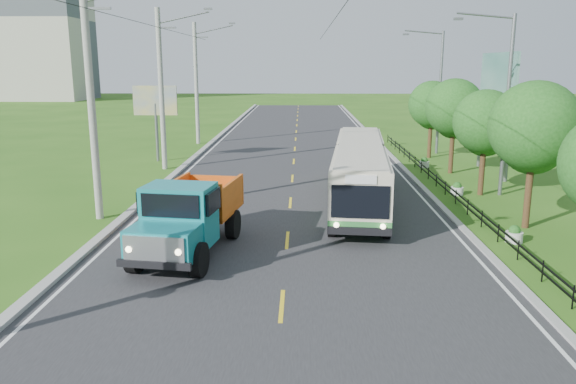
{
  "coord_description": "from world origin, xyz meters",
  "views": [
    {
      "loc": [
        0.52,
        -14.53,
        6.56
      ],
      "look_at": [
        0.03,
        6.03,
        1.9
      ],
      "focal_mm": 35.0,
      "sensor_mm": 36.0,
      "label": 1
    }
  ],
  "objects_px": {
    "pole_near": "(92,101)",
    "planter_far": "(424,163)",
    "pole_mid": "(162,89)",
    "tree_fourth": "(486,125)",
    "tree_fifth": "(454,111)",
    "pole_far": "(197,83)",
    "streetlight_far": "(438,88)",
    "streetlight_mid": "(504,99)",
    "tree_back": "(432,107)",
    "planter_near": "(514,235)",
    "tree_third": "(534,131)",
    "billboard_left": "(155,105)",
    "bus": "(360,168)",
    "dump_truck": "(189,212)",
    "billboard_right": "(498,86)",
    "planter_mid": "(457,189)"
  },
  "relations": [
    {
      "from": "tree_fifth",
      "to": "planter_mid",
      "type": "relative_size",
      "value": 8.66
    },
    {
      "from": "streetlight_mid",
      "to": "dump_truck",
      "type": "relative_size",
      "value": 1.37
    },
    {
      "from": "tree_back",
      "to": "tree_fourth",
      "type": "bearing_deg",
      "value": -90.0
    },
    {
      "from": "bus",
      "to": "tree_back",
      "type": "bearing_deg",
      "value": 70.36
    },
    {
      "from": "pole_mid",
      "to": "tree_fourth",
      "type": "distance_m",
      "value": 19.43
    },
    {
      "from": "billboard_left",
      "to": "bus",
      "type": "relative_size",
      "value": 0.35
    },
    {
      "from": "tree_third",
      "to": "tree_back",
      "type": "relative_size",
      "value": 1.09
    },
    {
      "from": "pole_near",
      "to": "planter_near",
      "type": "relative_size",
      "value": 14.93
    },
    {
      "from": "tree_third",
      "to": "billboard_left",
      "type": "bearing_deg",
      "value": 140.67
    },
    {
      "from": "tree_fifth",
      "to": "billboard_left",
      "type": "bearing_deg",
      "value": 168.72
    },
    {
      "from": "pole_mid",
      "to": "tree_fifth",
      "type": "height_order",
      "value": "pole_mid"
    },
    {
      "from": "pole_mid",
      "to": "tree_fifth",
      "type": "distance_m",
      "value": 18.18
    },
    {
      "from": "planter_mid",
      "to": "billboard_left",
      "type": "bearing_deg",
      "value": 151.08
    },
    {
      "from": "bus",
      "to": "planter_mid",
      "type": "bearing_deg",
      "value": 22.98
    },
    {
      "from": "tree_back",
      "to": "planter_near",
      "type": "height_order",
      "value": "tree_back"
    },
    {
      "from": "tree_back",
      "to": "streetlight_far",
      "type": "height_order",
      "value": "streetlight_far"
    },
    {
      "from": "pole_near",
      "to": "planter_far",
      "type": "relative_size",
      "value": 14.93
    },
    {
      "from": "billboard_right",
      "to": "planter_near",
      "type": "bearing_deg",
      "value": -104.8
    },
    {
      "from": "streetlight_mid",
      "to": "planter_mid",
      "type": "xyz_separation_m",
      "value": [
        -2.04,
        -0.0,
        -4.62
      ]
    },
    {
      "from": "tree_third",
      "to": "bus",
      "type": "relative_size",
      "value": 0.41
    },
    {
      "from": "bus",
      "to": "pole_mid",
      "type": "bearing_deg",
      "value": 148.97
    },
    {
      "from": "pole_far",
      "to": "pole_mid",
      "type": "bearing_deg",
      "value": -90.0
    },
    {
      "from": "pole_far",
      "to": "streetlight_far",
      "type": "distance_m",
      "value": 19.56
    },
    {
      "from": "billboard_right",
      "to": "planter_mid",
      "type": "bearing_deg",
      "value": -121.66
    },
    {
      "from": "planter_near",
      "to": "planter_far",
      "type": "height_order",
      "value": "same"
    },
    {
      "from": "tree_back",
      "to": "pole_near",
      "type": "bearing_deg",
      "value": -136.59
    },
    {
      "from": "tree_third",
      "to": "billboard_right",
      "type": "bearing_deg",
      "value": 78.36
    },
    {
      "from": "tree_back",
      "to": "dump_truck",
      "type": "height_order",
      "value": "tree_back"
    },
    {
      "from": "billboard_right",
      "to": "tree_third",
      "type": "bearing_deg",
      "value": -101.64
    },
    {
      "from": "planter_mid",
      "to": "bus",
      "type": "distance_m",
      "value": 5.66
    },
    {
      "from": "tree_third",
      "to": "streetlight_mid",
      "type": "xyz_separation_m",
      "value": [
        0.79,
        5.86,
        0.92
      ]
    },
    {
      "from": "pole_mid",
      "to": "streetlight_mid",
      "type": "distance_m",
      "value": 20.16
    },
    {
      "from": "tree_third",
      "to": "tree_back",
      "type": "bearing_deg",
      "value": 90.0
    },
    {
      "from": "planter_near",
      "to": "tree_back",
      "type": "bearing_deg",
      "value": 86.43
    },
    {
      "from": "billboard_right",
      "to": "bus",
      "type": "bearing_deg",
      "value": -139.47
    },
    {
      "from": "tree_third",
      "to": "dump_truck",
      "type": "height_order",
      "value": "tree_third"
    },
    {
      "from": "pole_near",
      "to": "streetlight_mid",
      "type": "distance_m",
      "value": 19.56
    },
    {
      "from": "planter_mid",
      "to": "dump_truck",
      "type": "bearing_deg",
      "value": -141.76
    },
    {
      "from": "tree_fourth",
      "to": "tree_back",
      "type": "bearing_deg",
      "value": 90.0
    },
    {
      "from": "bus",
      "to": "dump_truck",
      "type": "height_order",
      "value": "bus"
    },
    {
      "from": "tree_third",
      "to": "dump_truck",
      "type": "relative_size",
      "value": 0.91
    },
    {
      "from": "tree_third",
      "to": "planter_near",
      "type": "height_order",
      "value": "tree_third"
    },
    {
      "from": "billboard_left",
      "to": "tree_fifth",
      "type": "bearing_deg",
      "value": -11.28
    },
    {
      "from": "streetlight_far",
      "to": "pole_mid",
      "type": "bearing_deg",
      "value": -159.68
    },
    {
      "from": "tree_back",
      "to": "planter_near",
      "type": "relative_size",
      "value": 8.21
    },
    {
      "from": "tree_third",
      "to": "pole_near",
      "type": "bearing_deg",
      "value": 177.29
    },
    {
      "from": "streetlight_far",
      "to": "planter_mid",
      "type": "relative_size",
      "value": 13.54
    },
    {
      "from": "planter_mid",
      "to": "tree_third",
      "type": "bearing_deg",
      "value": -77.9
    },
    {
      "from": "planter_near",
      "to": "tree_third",
      "type": "bearing_deg",
      "value": 59.59
    },
    {
      "from": "pole_far",
      "to": "billboard_left",
      "type": "xyz_separation_m",
      "value": [
        -1.24,
        -9.0,
        -1.23
      ]
    }
  ]
}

